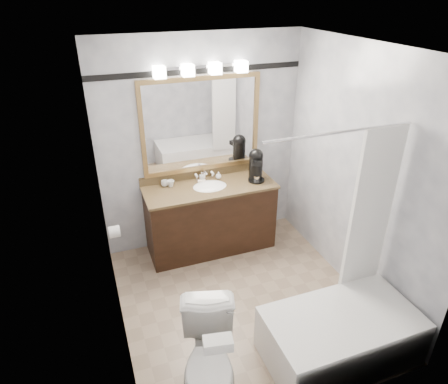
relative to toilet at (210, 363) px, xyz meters
The scene contains 15 objects.
room 1.43m from the toilet, 54.37° to the left, with size 2.42×2.62×2.52m.
vanity 2.05m from the toilet, 71.21° to the left, with size 1.53×0.58×0.97m.
mirror 2.56m from the toilet, 73.34° to the left, with size 1.40×0.04×1.10m.
vanity_light_bar 2.85m from the toilet, 72.94° to the left, with size 1.02×0.14×0.12m.
accent_stripe 2.88m from the toilet, 73.42° to the left, with size 2.40×0.01×0.06m, color black.
bathtub 1.22m from the toilet, ahead, with size 1.30×0.75×1.96m.
tp_roll 1.69m from the toilet, 106.87° to the left, with size 0.12×0.12×0.11m, color white.
toilet is the anchor object (origin of this frame).
tissue_box 0.47m from the toilet, 90.00° to the right, with size 0.20×0.11×0.08m, color white.
coffee_maker 2.39m from the toilet, 57.41° to the left, with size 0.20×0.25×0.38m.
cup_left 2.19m from the toilet, 85.32° to the left, with size 0.09×0.09×0.07m, color white.
cup_right 2.16m from the toilet, 83.53° to the left, with size 0.08×0.08×0.08m, color white.
soap_bottle_a 2.25m from the toilet, 73.63° to the left, with size 0.05×0.05×0.11m, color white.
soap_bottle_b 2.31m from the toilet, 68.54° to the left, with size 0.07×0.07×0.09m, color white.
soap_bar 2.19m from the toilet, 73.71° to the left, with size 0.09×0.06×0.03m, color beige.
Camera 1 is at (-1.27, -2.89, 2.94)m, focal length 32.00 mm.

